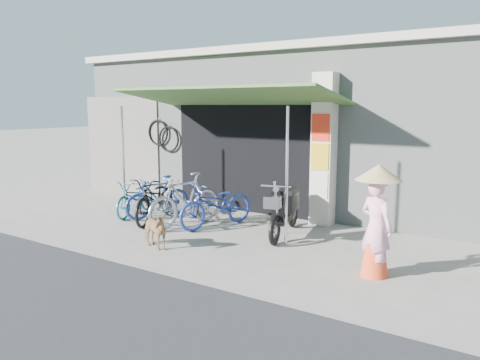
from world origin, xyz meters
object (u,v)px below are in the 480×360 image
Objects in this scene: bike_teal at (136,197)px; bike_silver at (186,200)px; bike_black at (156,199)px; moped at (285,210)px; bike_blue at (158,197)px; bike_navy at (217,204)px; street_dog at (153,230)px; nun at (377,221)px.

bike_silver is at bearing -21.55° from bike_teal.
moped reaches higher than bike_black.
bike_blue is 0.32m from bike_black.
moped is at bearing 26.55° from bike_silver.
bike_blue is (0.57, 0.09, 0.05)m from bike_teal.
street_dog is at bearing -76.41° from bike_navy.
bike_black is 4.81m from nun.
nun is at bearing 2.02° from bike_silver.
bike_blue is at bearing 177.37° from bike_silver.
nun is (3.51, 0.74, 0.49)m from street_dog.
bike_teal is at bearing 147.42° from bike_black.
bike_teal is 2.07× the size of street_dog.
bike_silver is 1.51m from street_dog.
moped is at bearing -9.77° from bike_teal.
bike_blue is 1.51m from bike_navy.
bike_silver is 0.98× the size of moped.
bike_black is at bearing 178.13° from moped.
bike_black is 0.99× the size of moped.
bike_blue is 0.84× the size of bike_silver.
bike_navy is 1.72m from street_dog.
moped is at bearing 25.19° from bike_blue.
bike_silver is at bearing -178.05° from moped.
bike_blue is 2.91m from moped.
bike_silver is 4.04m from nun.
bike_navy is (0.55, 0.30, -0.08)m from bike_silver.
bike_teal is 0.83× the size of moped.
moped is 1.15× the size of nun.
bike_black is 1.01× the size of bike_silver.
bike_navy is at bearing 176.01° from moped.
bike_teal is at bearing -174.30° from bike_silver.
nun is (3.42, -0.97, 0.34)m from bike_navy.
nun is at bearing 0.58° from bike_navy.
bike_navy reaches higher than bike_teal.
bike_teal is 0.84× the size of bike_black.
nun reaches higher than bike_silver.
bike_blue reaches higher than street_dog.
bike_black reaches higher than bike_blue.
bike_navy is at bearing -11.87° from bike_teal.
street_dog is 0.40× the size of moped.
nun is (4.75, -0.66, 0.33)m from bike_black.
bike_black is 1.03× the size of bike_navy.
bike_silver is at bearing 5.61° from bike_blue.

